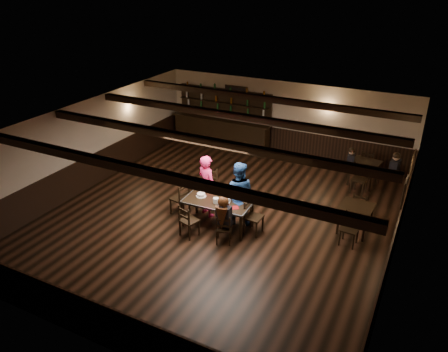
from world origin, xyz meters
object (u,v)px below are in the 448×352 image
at_px(dining_table, 217,203).
at_px(chair_near_right, 224,228).
at_px(bar_counter, 222,129).
at_px(woman_pink, 207,186).
at_px(man_blue, 238,193).
at_px(chair_near_left, 187,219).
at_px(cake, 201,195).

relative_size(dining_table, chair_near_right, 2.27).
bearing_deg(chair_near_right, bar_counter, 117.33).
bearing_deg(bar_counter, woman_pink, -67.63).
height_order(chair_near_right, man_blue, man_blue).
xyz_separation_m(chair_near_left, bar_counter, (-2.04, 5.95, 0.21)).
distance_m(chair_near_left, woman_pink, 1.28).
xyz_separation_m(chair_near_right, bar_counter, (-3.00, 5.81, 0.26)).
bearing_deg(chair_near_left, man_blue, 56.82).
height_order(cake, bar_counter, bar_counter).
distance_m(dining_table, bar_counter, 5.72).
relative_size(woman_pink, bar_counter, 0.45).
height_order(chair_near_right, bar_counter, bar_counter).
relative_size(chair_near_left, bar_counter, 0.22).
xyz_separation_m(man_blue, cake, (-0.88, -0.43, -0.07)).
height_order(chair_near_left, cake, chair_near_left).
bearing_deg(man_blue, cake, 13.20).
relative_size(chair_near_left, man_blue, 0.51).
height_order(chair_near_left, bar_counter, bar_counter).
height_order(woman_pink, cake, woman_pink).
bearing_deg(bar_counter, cake, -68.80).
xyz_separation_m(chair_near_left, man_blue, (0.82, 1.26, 0.35)).
bearing_deg(man_blue, chair_near_left, 44.16).
xyz_separation_m(chair_near_left, woman_pink, (-0.09, 1.22, 0.36)).
bearing_deg(dining_table, woman_pink, 141.96).
relative_size(woman_pink, man_blue, 1.01).
relative_size(chair_near_left, chair_near_right, 1.11).
relative_size(dining_table, chair_near_left, 2.04).
distance_m(chair_near_right, man_blue, 1.20).
xyz_separation_m(dining_table, chair_near_right, (0.51, -0.66, -0.22)).
bearing_deg(dining_table, bar_counter, 115.81).
xyz_separation_m(chair_near_left, chair_near_right, (0.96, 0.14, -0.05)).
relative_size(woman_pink, cake, 6.47).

